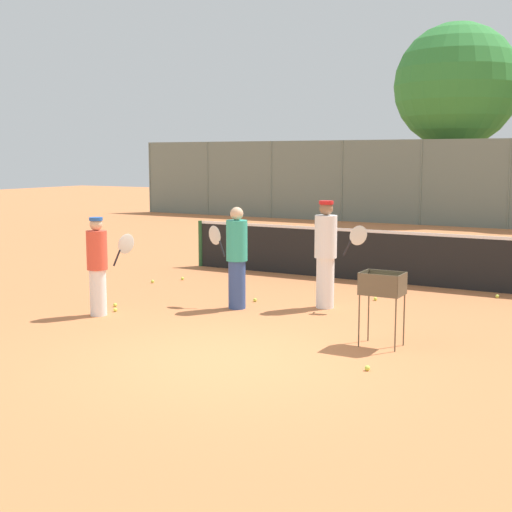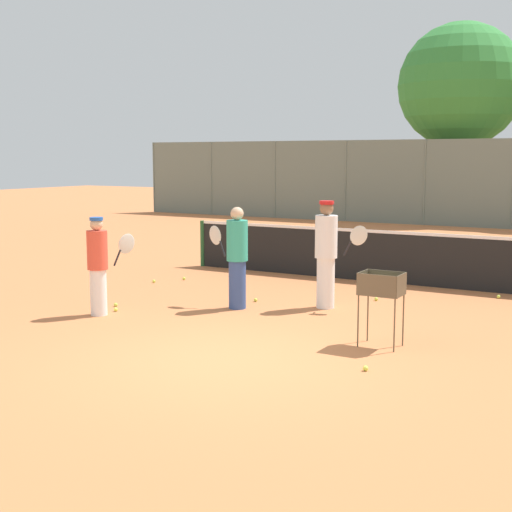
{
  "view_description": "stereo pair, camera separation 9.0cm",
  "coord_description": "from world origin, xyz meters",
  "px_view_note": "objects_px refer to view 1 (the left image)",
  "views": [
    {
      "loc": [
        4.61,
        -7.52,
        2.56
      ],
      "look_at": [
        -0.86,
        2.17,
        1.0
      ],
      "focal_mm": 50.0,
      "sensor_mm": 36.0,
      "label": 1
    },
    {
      "loc": [
        4.69,
        -7.48,
        2.56
      ],
      "look_at": [
        -0.86,
        2.17,
        1.0
      ],
      "focal_mm": 50.0,
      "sensor_mm": 36.0,
      "label": 2
    }
  ],
  "objects_px": {
    "player_yellow_shirt": "(98,265)",
    "parked_car": "(454,204)",
    "player_white_outfit": "(236,257)",
    "tennis_net": "(393,256)",
    "player_red_cap": "(326,253)",
    "ball_cart": "(382,290)"
  },
  "relations": [
    {
      "from": "player_yellow_shirt",
      "to": "parked_car",
      "type": "xyz_separation_m",
      "value": [
        0.67,
        20.18,
        -0.17
      ]
    },
    {
      "from": "player_white_outfit",
      "to": "tennis_net",
      "type": "bearing_deg",
      "value": -98.86
    },
    {
      "from": "player_red_cap",
      "to": "ball_cart",
      "type": "relative_size",
      "value": 1.79
    },
    {
      "from": "player_white_outfit",
      "to": "player_yellow_shirt",
      "type": "distance_m",
      "value": 2.28
    },
    {
      "from": "player_white_outfit",
      "to": "player_red_cap",
      "type": "bearing_deg",
      "value": -134.84
    },
    {
      "from": "player_yellow_shirt",
      "to": "player_white_outfit",
      "type": "bearing_deg",
      "value": -23.03
    },
    {
      "from": "player_red_cap",
      "to": "ball_cart",
      "type": "distance_m",
      "value": 2.54
    },
    {
      "from": "tennis_net",
      "to": "player_red_cap",
      "type": "height_order",
      "value": "player_red_cap"
    },
    {
      "from": "ball_cart",
      "to": "player_red_cap",
      "type": "bearing_deg",
      "value": 131.1
    },
    {
      "from": "parked_car",
      "to": "player_white_outfit",
      "type": "bearing_deg",
      "value": -86.94
    },
    {
      "from": "ball_cart",
      "to": "parked_car",
      "type": "height_order",
      "value": "parked_car"
    },
    {
      "from": "player_white_outfit",
      "to": "ball_cart",
      "type": "xyz_separation_m",
      "value": [
        2.96,
        -1.12,
        -0.11
      ]
    },
    {
      "from": "player_white_outfit",
      "to": "player_yellow_shirt",
      "type": "bearing_deg",
      "value": 56.71
    },
    {
      "from": "ball_cart",
      "to": "parked_car",
      "type": "bearing_deg",
      "value": 101.33
    },
    {
      "from": "player_yellow_shirt",
      "to": "parked_car",
      "type": "height_order",
      "value": "parked_car"
    },
    {
      "from": "tennis_net",
      "to": "parked_car",
      "type": "height_order",
      "value": "parked_car"
    },
    {
      "from": "player_red_cap",
      "to": "ball_cart",
      "type": "bearing_deg",
      "value": -58.97
    },
    {
      "from": "tennis_net",
      "to": "ball_cart",
      "type": "bearing_deg",
      "value": -73.0
    },
    {
      "from": "player_white_outfit",
      "to": "ball_cart",
      "type": "relative_size",
      "value": 1.69
    },
    {
      "from": "player_red_cap",
      "to": "parked_car",
      "type": "bearing_deg",
      "value": 87.25
    },
    {
      "from": "tennis_net",
      "to": "parked_car",
      "type": "distance_m",
      "value": 15.21
    },
    {
      "from": "player_yellow_shirt",
      "to": "parked_car",
      "type": "bearing_deg",
      "value": 22.11
    }
  ]
}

